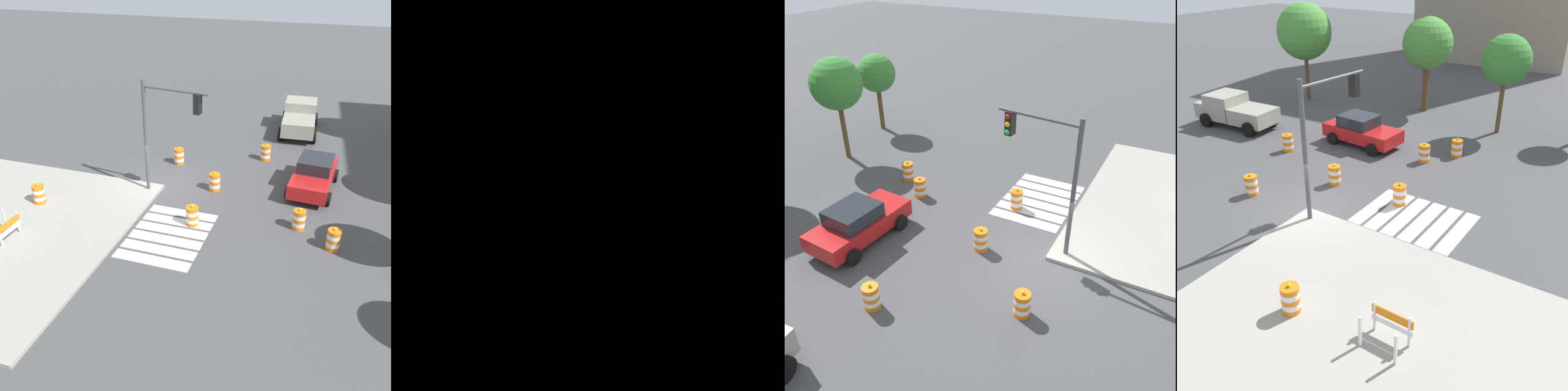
{
  "view_description": "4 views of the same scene",
  "coord_description": "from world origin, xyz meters",
  "views": [
    {
      "loc": [
        18.84,
        7.95,
        10.82
      ],
      "look_at": [
        1.78,
        2.28,
        0.86
      ],
      "focal_mm": 41.29,
      "sensor_mm": 36.0,
      "label": 1
    },
    {
      "loc": [
        -10.49,
        11.31,
        5.37
      ],
      "look_at": [
        -0.33,
        2.42,
        1.28
      ],
      "focal_mm": 40.12,
      "sensor_mm": 36.0,
      "label": 2
    },
    {
      "loc": [
        -12.45,
        -3.75,
        10.59
      ],
      "look_at": [
        0.81,
        3.27,
        1.55
      ],
      "focal_mm": 39.05,
      "sensor_mm": 36.0,
      "label": 3
    },
    {
      "loc": [
        11.0,
        -12.0,
        9.47
      ],
      "look_at": [
        2.37,
        1.22,
        0.85
      ],
      "focal_mm": 41.37,
      "sensor_mm": 36.0,
      "label": 4
    }
  ],
  "objects": [
    {
      "name": "street_tree_streetside_mid",
      "position": [
        -10.44,
        12.37,
        4.61
      ],
      "size": [
        3.73,
        3.73,
        6.49
      ],
      "color": "brown",
      "rests_on": "ground"
    },
    {
      "name": "traffic_barrel_median_far",
      "position": [
        2.89,
        2.49,
        0.45
      ],
      "size": [
        0.56,
        0.56,
        1.02
      ],
      "color": "orange",
      "rests_on": "ground"
    },
    {
      "name": "traffic_barrel_lane_center",
      "position": [
        -2.98,
        -0.28,
        0.45
      ],
      "size": [
        0.56,
        0.56,
        1.02
      ],
      "color": "orange",
      "rests_on": "ground"
    },
    {
      "name": "crosswalk_stripes",
      "position": [
        4.0,
        1.8,
        0.01
      ],
      "size": [
        4.35,
        3.2,
        0.02
      ],
      "color": "silver",
      "rests_on": "ground"
    },
    {
      "name": "pickup_truck",
      "position": [
        -10.46,
        5.5,
        0.97
      ],
      "size": [
        5.27,
        2.61,
        1.92
      ],
      "color": "gray",
      "rests_on": "ground"
    },
    {
      "name": "traffic_barrel_median_near",
      "position": [
        1.72,
        7.0,
        0.45
      ],
      "size": [
        0.56,
        0.56,
        1.02
      ],
      "color": "orange",
      "rests_on": "ground"
    },
    {
      "name": "sports_car",
      "position": [
        -2.26,
        7.22,
        0.81
      ],
      "size": [
        4.42,
        2.38,
        1.63
      ],
      "color": "red",
      "rests_on": "ground"
    },
    {
      "name": "street_tree_streetside_far",
      "position": [
        -2.11,
        14.41,
        4.32
      ],
      "size": [
        3.2,
        3.2,
        5.95
      ],
      "color": "brown",
      "rests_on": "ground"
    },
    {
      "name": "traffic_barrel_near_corner",
      "position": [
        -5.02,
        4.27,
        0.45
      ],
      "size": [
        0.56,
        0.56,
        1.02
      ],
      "color": "orange",
      "rests_on": "ground"
    },
    {
      "name": "traffic_barrel_far_curb",
      "position": [
        2.83,
        8.52,
        0.45
      ],
      "size": [
        0.56,
        0.56,
        1.02
      ],
      "color": "orange",
      "rests_on": "ground"
    },
    {
      "name": "street_tree_corner_lot",
      "position": [
        3.39,
        13.11,
        4.17
      ],
      "size": [
        2.74,
        2.74,
        5.57
      ],
      "color": "brown",
      "rests_on": "ground"
    },
    {
      "name": "traffic_light_pole",
      "position": [
        0.73,
        0.53,
        3.91
      ],
      "size": [
        0.63,
        3.27,
        5.5
      ],
      "color": "#4C4C51",
      "rests_on": "sidewalk_corner"
    },
    {
      "name": "ground_plane",
      "position": [
        0.0,
        0.0,
        0.0
      ],
      "size": [
        120.0,
        120.0,
        0.0
      ],
      "primitive_type": "plane",
      "color": "#474749"
    },
    {
      "name": "traffic_barrel_crosswalk_end",
      "position": [
        -0.55,
        2.53,
        0.45
      ],
      "size": [
        0.56,
        0.56,
        1.02
      ],
      "color": "orange",
      "rests_on": "ground"
    },
    {
      "name": "traffic_barrel_on_sidewalk",
      "position": [
        3.54,
        -4.93,
        0.6
      ],
      "size": [
        0.56,
        0.56,
        1.02
      ],
      "color": "orange",
      "rests_on": "sidewalk_corner"
    },
    {
      "name": "construction_barricade",
      "position": [
        6.54,
        -4.37,
        0.72
      ],
      "size": [
        1.3,
        0.8,
        1.0
      ],
      "color": "silver",
      "rests_on": "sidewalk_corner"
    },
    {
      "name": "sidewalk_corner",
      "position": [
        6.0,
        -6.0,
        0.07
      ],
      "size": [
        12.0,
        12.0,
        0.15
      ],
      "primitive_type": "cube",
      "color": "#9E998E",
      "rests_on": "ground"
    }
  ]
}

